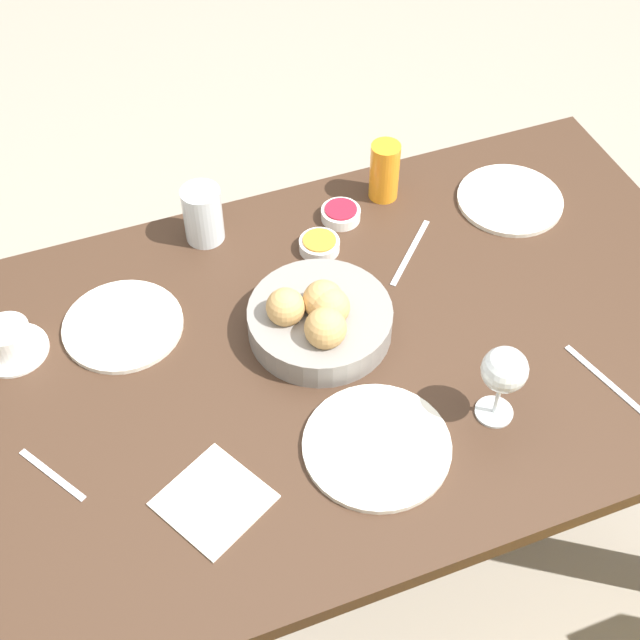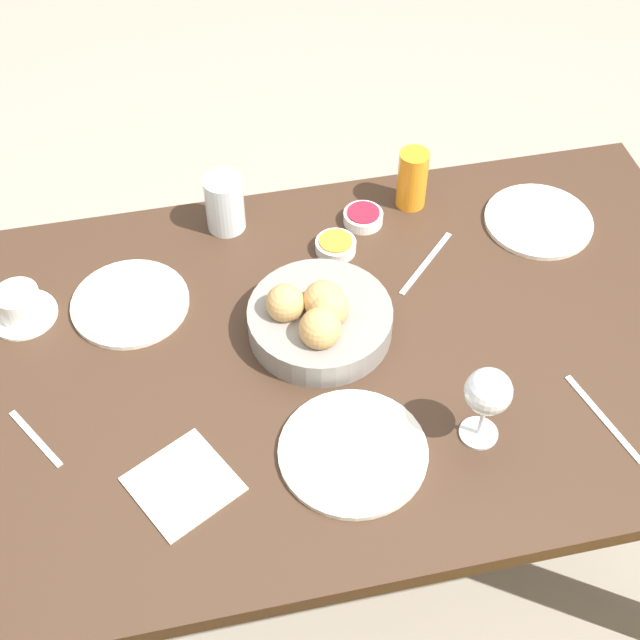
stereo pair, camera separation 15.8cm
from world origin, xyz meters
The scene contains 16 objects.
ground_plane centered at (0.00, 0.00, 0.00)m, with size 10.00×10.00×0.00m, color gray.
dining_table centered at (0.00, 0.00, 0.62)m, with size 1.44×0.88×0.71m.
bread_basket centered at (0.05, -0.04, 0.75)m, with size 0.26×0.26×0.11m.
plate_near_left centered at (-0.45, -0.24, 0.71)m, with size 0.22×0.22×0.01m.
plate_near_right centered at (0.37, -0.18, 0.71)m, with size 0.22×0.22×0.01m.
plate_far_center centered at (0.05, 0.22, 0.71)m, with size 0.24×0.24×0.01m.
juice_glass centered at (-0.21, -0.35, 0.77)m, with size 0.06×0.06×0.13m.
water_tumbler centered at (0.17, -0.36, 0.77)m, with size 0.08×0.08×0.12m.
wine_glass centered at (-0.16, 0.22, 0.82)m, with size 0.08×0.08×0.16m.
coffee_cup centered at (0.57, -0.20, 0.74)m, with size 0.12×0.12×0.06m.
jam_bowl_berry centered at (-0.10, -0.31, 0.72)m, with size 0.08×0.08×0.03m.
jam_bowl_honey centered at (-0.03, -0.24, 0.72)m, with size 0.08×0.08×0.03m.
fork_silver centered at (-0.19, -0.17, 0.71)m, with size 0.14×0.15×0.00m.
knife_silver centered at (-0.38, 0.24, 0.71)m, with size 0.06×0.19×0.00m.
spoon_coffee centered at (0.55, 0.08, 0.71)m, with size 0.09×0.13×0.00m.
napkin centered at (0.32, 0.21, 0.71)m, with size 0.20×0.20×0.00m.
Camera 2 is at (0.26, 0.96, 1.94)m, focal length 50.00 mm.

